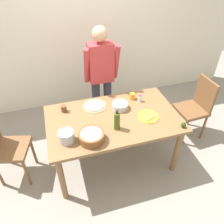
# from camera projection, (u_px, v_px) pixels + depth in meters

# --- Properties ---
(ground) EXTENTS (8.00, 8.00, 0.00)m
(ground) POSITION_uv_depth(u_px,v_px,m) (113.00, 158.00, 3.16)
(ground) COLOR gray
(wall_back) EXTENTS (5.60, 0.10, 2.60)m
(wall_back) POSITION_uv_depth(u_px,v_px,m) (85.00, 30.00, 3.55)
(wall_back) COLOR silver
(wall_back) RESTS_ON ground
(dining_table) EXTENTS (1.60, 0.96, 0.76)m
(dining_table) POSITION_uv_depth(u_px,v_px,m) (113.00, 123.00, 2.74)
(dining_table) COLOR brown
(dining_table) RESTS_ON ground
(person_cook) EXTENTS (0.49, 0.25, 1.62)m
(person_cook) POSITION_uv_depth(u_px,v_px,m) (101.00, 75.00, 3.15)
(person_cook) COLOR #2D2D38
(person_cook) RESTS_ON ground
(chair_wooden_left) EXTENTS (0.49, 0.49, 0.95)m
(chair_wooden_left) POSITION_uv_depth(u_px,v_px,m) (4.00, 145.00, 2.63)
(chair_wooden_left) COLOR brown
(chair_wooden_left) RESTS_ON ground
(chair_wooden_right) EXTENTS (0.42, 0.42, 0.95)m
(chair_wooden_right) POSITION_uv_depth(u_px,v_px,m) (196.00, 105.00, 3.24)
(chair_wooden_right) COLOR brown
(chair_wooden_right) RESTS_ON ground
(pizza_raw_on_board) EXTENTS (0.29, 0.29, 0.02)m
(pizza_raw_on_board) POSITION_uv_depth(u_px,v_px,m) (95.00, 106.00, 2.86)
(pizza_raw_on_board) COLOR beige
(pizza_raw_on_board) RESTS_ON dining_table
(plate_with_slice) EXTENTS (0.26, 0.26, 0.02)m
(plate_with_slice) POSITION_uv_depth(u_px,v_px,m) (148.00, 117.00, 2.69)
(plate_with_slice) COLOR gold
(plate_with_slice) RESTS_ON dining_table
(popcorn_bowl) EXTENTS (0.28, 0.28, 0.11)m
(popcorn_bowl) POSITION_uv_depth(u_px,v_px,m) (91.00, 136.00, 2.36)
(popcorn_bowl) COLOR brown
(popcorn_bowl) RESTS_ON dining_table
(mixing_bowl_steel) EXTENTS (0.20, 0.20, 0.08)m
(mixing_bowl_steel) POSITION_uv_depth(u_px,v_px,m) (120.00, 106.00, 2.81)
(mixing_bowl_steel) COLOR #B7B7BC
(mixing_bowl_steel) RESTS_ON dining_table
(olive_oil_bottle) EXTENTS (0.07, 0.07, 0.26)m
(olive_oil_bottle) POSITION_uv_depth(u_px,v_px,m) (117.00, 121.00, 2.47)
(olive_oil_bottle) COLOR #47561E
(olive_oil_bottle) RESTS_ON dining_table
(steel_pot) EXTENTS (0.17, 0.17, 0.13)m
(steel_pot) POSITION_uv_depth(u_px,v_px,m) (67.00, 136.00, 2.34)
(steel_pot) COLOR #B7B7BC
(steel_pot) RESTS_ON dining_table
(cup_orange) EXTENTS (0.07, 0.07, 0.08)m
(cup_orange) POSITION_uv_depth(u_px,v_px,m) (132.00, 96.00, 2.97)
(cup_orange) COLOR orange
(cup_orange) RESTS_ON dining_table
(cup_small_brown) EXTENTS (0.07, 0.07, 0.08)m
(cup_small_brown) POSITION_uv_depth(u_px,v_px,m) (64.00, 109.00, 2.76)
(cup_small_brown) COLOR brown
(cup_small_brown) RESTS_ON dining_table
(salt_shaker) EXTENTS (0.04, 0.04, 0.11)m
(salt_shaker) POSITION_uv_depth(u_px,v_px,m) (140.00, 98.00, 2.92)
(salt_shaker) COLOR white
(salt_shaker) RESTS_ON dining_table
(avocado) EXTENTS (0.06, 0.06, 0.07)m
(avocado) POSITION_uv_depth(u_px,v_px,m) (183.00, 125.00, 2.53)
(avocado) COLOR #2D4219
(avocado) RESTS_ON dining_table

